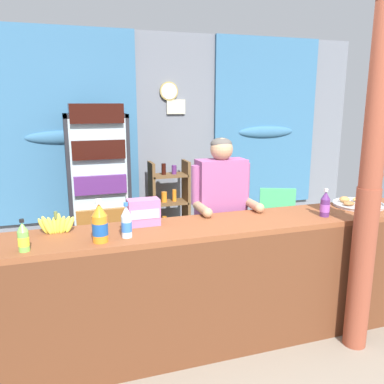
{
  "coord_description": "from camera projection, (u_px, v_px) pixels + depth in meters",
  "views": [
    {
      "loc": [
        -1.23,
        -2.29,
        1.87
      ],
      "look_at": [
        -0.21,
        0.83,
        1.12
      ],
      "focal_mm": 37.32,
      "sensor_mm": 36.0,
      "label": 1
    }
  ],
  "objects": [
    {
      "name": "ground_plane",
      "position": [
        204.0,
        296.0,
        3.91
      ],
      "size": [
        7.36,
        7.36,
        0.0
      ],
      "primitive_type": "plane",
      "color": "gray"
    },
    {
      "name": "back_wall_curtained",
      "position": [
        162.0,
        140.0,
        5.15
      ],
      "size": [
        5.5,
        0.22,
        2.69
      ],
      "color": "slate",
      "rests_on": "ground"
    },
    {
      "name": "stall_counter",
      "position": [
        233.0,
        275.0,
        2.97
      ],
      "size": [
        3.38,
        0.53,
        0.98
      ],
      "color": "brown",
      "rests_on": "ground"
    },
    {
      "name": "timber_post",
      "position": [
        369.0,
        195.0,
        2.87
      ],
      "size": [
        0.19,
        0.17,
        2.52
      ],
      "color": "brown",
      "rests_on": "ground"
    },
    {
      "name": "drink_fridge",
      "position": [
        98.0,
        180.0,
        4.48
      ],
      "size": [
        0.66,
        0.64,
        1.84
      ],
      "color": "#232328",
      "rests_on": "ground"
    },
    {
      "name": "bottle_shelf_rack",
      "position": [
        169.0,
        205.0,
        4.99
      ],
      "size": [
        0.48,
        0.28,
        1.15
      ],
      "color": "brown",
      "rests_on": "ground"
    },
    {
      "name": "plastic_lawn_chair",
      "position": [
        275.0,
        215.0,
        4.9
      ],
      "size": [
        0.58,
        0.58,
        0.86
      ],
      "color": "#4CC675",
      "rests_on": "ground"
    },
    {
      "name": "shopkeeper",
      "position": [
        221.0,
        205.0,
        3.42
      ],
      "size": [
        0.53,
        0.42,
        1.57
      ],
      "color": "#28282D",
      "rests_on": "ground"
    },
    {
      "name": "soda_bottle_orange_soda",
      "position": [
        100.0,
        224.0,
        2.55
      ],
      "size": [
        0.1,
        0.1,
        0.28
      ],
      "color": "orange",
      "rests_on": "stall_counter"
    },
    {
      "name": "soda_bottle_water",
      "position": [
        126.0,
        223.0,
        2.64
      ],
      "size": [
        0.07,
        0.07,
        0.24
      ],
      "color": "silver",
      "rests_on": "stall_counter"
    },
    {
      "name": "soda_bottle_lime_soda",
      "position": [
        23.0,
        238.0,
        2.4
      ],
      "size": [
        0.07,
        0.07,
        0.2
      ],
      "color": "#75C64C",
      "rests_on": "stall_counter"
    },
    {
      "name": "soda_bottle_grape_soda",
      "position": [
        325.0,
        205.0,
        3.12
      ],
      "size": [
        0.08,
        0.08,
        0.22
      ],
      "color": "#56286B",
      "rests_on": "stall_counter"
    },
    {
      "name": "snack_box_wafer",
      "position": [
        144.0,
        212.0,
        2.9
      ],
      "size": [
        0.23,
        0.13,
        0.19
      ],
      "color": "#B76699",
      "rests_on": "stall_counter"
    },
    {
      "name": "pastry_tray",
      "position": [
        358.0,
        204.0,
        3.45
      ],
      "size": [
        0.43,
        0.43,
        0.07
      ],
      "color": "#BCBCC1",
      "rests_on": "stall_counter"
    },
    {
      "name": "banana_bunch",
      "position": [
        56.0,
        225.0,
        2.73
      ],
      "size": [
        0.26,
        0.06,
        0.16
      ],
      "color": "#DBCC42",
      "rests_on": "stall_counter"
    }
  ]
}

